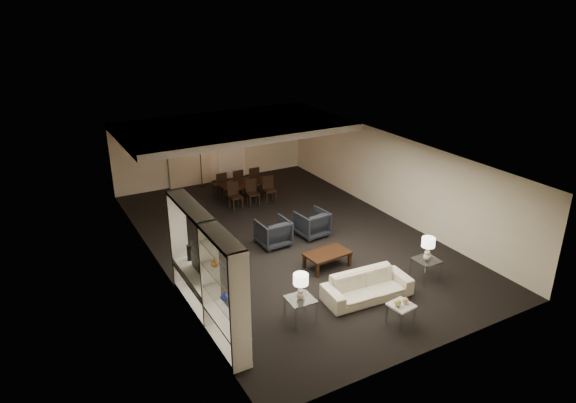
% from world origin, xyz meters
% --- Properties ---
extents(floor, '(11.00, 11.00, 0.00)m').
position_xyz_m(floor, '(0.00, 0.00, 0.00)').
color(floor, black).
rests_on(floor, ground).
extents(ceiling, '(7.00, 11.00, 0.02)m').
position_xyz_m(ceiling, '(0.00, 0.00, 2.50)').
color(ceiling, silver).
rests_on(ceiling, ground).
extents(wall_back, '(7.00, 0.02, 2.50)m').
position_xyz_m(wall_back, '(0.00, 5.50, 1.25)').
color(wall_back, beige).
rests_on(wall_back, ground).
extents(wall_front, '(7.00, 0.02, 2.50)m').
position_xyz_m(wall_front, '(0.00, -5.50, 1.25)').
color(wall_front, beige).
rests_on(wall_front, ground).
extents(wall_left, '(0.02, 11.00, 2.50)m').
position_xyz_m(wall_left, '(-3.50, 0.00, 1.25)').
color(wall_left, beige).
rests_on(wall_left, ground).
extents(wall_right, '(0.02, 11.00, 2.50)m').
position_xyz_m(wall_right, '(3.50, 0.00, 1.25)').
color(wall_right, beige).
rests_on(wall_right, ground).
extents(ceiling_soffit, '(7.00, 4.00, 0.20)m').
position_xyz_m(ceiling_soffit, '(0.00, 3.50, 2.40)').
color(ceiling_soffit, silver).
rests_on(ceiling_soffit, ceiling).
extents(curtains, '(1.50, 0.12, 2.40)m').
position_xyz_m(curtains, '(-0.90, 5.42, 1.20)').
color(curtains, beige).
rests_on(curtains, wall_back).
extents(door, '(0.90, 0.05, 2.10)m').
position_xyz_m(door, '(0.70, 5.47, 1.05)').
color(door, silver).
rests_on(door, wall_back).
extents(painting, '(0.95, 0.04, 0.65)m').
position_xyz_m(painting, '(2.10, 5.46, 1.55)').
color(painting, '#142D38').
rests_on(painting, wall_back).
extents(media_unit, '(0.38, 3.40, 2.35)m').
position_xyz_m(media_unit, '(-3.31, -2.60, 1.18)').
color(media_unit, white).
rests_on(media_unit, wall_left).
extents(pendant_light, '(0.52, 0.52, 0.24)m').
position_xyz_m(pendant_light, '(0.30, 3.50, 1.92)').
color(pendant_light, '#D8591E').
rests_on(pendant_light, ceiling_soffit).
extents(sofa, '(2.03, 0.91, 0.58)m').
position_xyz_m(sofa, '(0.07, -3.45, 0.29)').
color(sofa, beige).
rests_on(sofa, floor).
extents(coffee_table, '(1.13, 0.72, 0.39)m').
position_xyz_m(coffee_table, '(0.07, -1.85, 0.19)').
color(coffee_table, black).
rests_on(coffee_table, floor).
extents(armchair_left, '(0.80, 0.82, 0.74)m').
position_xyz_m(armchair_left, '(-0.53, -0.15, 0.37)').
color(armchair_left, black).
rests_on(armchair_left, floor).
extents(armchair_right, '(0.85, 0.87, 0.74)m').
position_xyz_m(armchair_right, '(0.67, -0.15, 0.37)').
color(armchair_right, black).
rests_on(armchair_right, floor).
extents(side_table_left, '(0.56, 0.56, 0.51)m').
position_xyz_m(side_table_left, '(-1.63, -3.45, 0.25)').
color(side_table_left, white).
rests_on(side_table_left, floor).
extents(side_table_right, '(0.54, 0.54, 0.51)m').
position_xyz_m(side_table_right, '(1.77, -3.45, 0.25)').
color(side_table_right, white).
rests_on(side_table_right, floor).
extents(table_lamp_left, '(0.31, 0.31, 0.56)m').
position_xyz_m(table_lamp_left, '(-1.63, -3.45, 0.79)').
color(table_lamp_left, beige).
rests_on(table_lamp_left, side_table_left).
extents(table_lamp_right, '(0.33, 0.33, 0.56)m').
position_xyz_m(table_lamp_right, '(1.77, -3.45, 0.79)').
color(table_lamp_right, beige).
rests_on(table_lamp_right, side_table_right).
extents(marble_table, '(0.51, 0.51, 0.45)m').
position_xyz_m(marble_table, '(0.07, -4.55, 0.23)').
color(marble_table, silver).
rests_on(marble_table, floor).
extents(gold_gourd_a, '(0.14, 0.14, 0.14)m').
position_xyz_m(gold_gourd_a, '(-0.03, -4.55, 0.52)').
color(gold_gourd_a, '#D1C16E').
rests_on(gold_gourd_a, marble_table).
extents(gold_gourd_b, '(0.13, 0.13, 0.13)m').
position_xyz_m(gold_gourd_b, '(0.17, -4.55, 0.52)').
color(gold_gourd_b, '#E9BD7B').
rests_on(gold_gourd_b, marble_table).
extents(television, '(1.01, 0.13, 0.58)m').
position_xyz_m(television, '(-3.28, -1.94, 1.04)').
color(television, black).
rests_on(television, media_unit).
extents(vase_blue, '(0.16, 0.16, 0.16)m').
position_xyz_m(vase_blue, '(-3.31, -3.56, 1.14)').
color(vase_blue, '#223296').
rests_on(vase_blue, media_unit).
extents(vase_amber, '(0.17, 0.17, 0.18)m').
position_xyz_m(vase_amber, '(-3.31, -3.16, 1.65)').
color(vase_amber, '#AA7538').
rests_on(vase_amber, media_unit).
extents(floor_speaker, '(0.15, 0.15, 1.10)m').
position_xyz_m(floor_speaker, '(-3.17, -1.21, 0.55)').
color(floor_speaker, black).
rests_on(floor_speaker, floor).
extents(dining_table, '(1.67, 1.02, 0.56)m').
position_xyz_m(dining_table, '(0.21, 3.30, 0.28)').
color(dining_table, black).
rests_on(dining_table, floor).
extents(chair_nl, '(0.41, 0.41, 0.84)m').
position_xyz_m(chair_nl, '(-0.39, 2.65, 0.42)').
color(chair_nl, black).
rests_on(chair_nl, floor).
extents(chair_nm, '(0.42, 0.42, 0.84)m').
position_xyz_m(chair_nm, '(0.21, 2.65, 0.42)').
color(chair_nm, black).
rests_on(chair_nm, floor).
extents(chair_nr, '(0.44, 0.44, 0.84)m').
position_xyz_m(chair_nr, '(0.81, 2.65, 0.42)').
color(chair_nr, black).
rests_on(chair_nr, floor).
extents(chair_fl, '(0.42, 0.42, 0.84)m').
position_xyz_m(chair_fl, '(-0.39, 3.95, 0.42)').
color(chair_fl, black).
rests_on(chair_fl, floor).
extents(chair_fm, '(0.41, 0.41, 0.84)m').
position_xyz_m(chair_fm, '(0.21, 3.95, 0.42)').
color(chair_fm, black).
rests_on(chair_fm, floor).
extents(chair_fr, '(0.39, 0.39, 0.84)m').
position_xyz_m(chair_fr, '(0.81, 3.95, 0.42)').
color(chair_fr, black).
rests_on(chair_fr, floor).
extents(floor_lamp, '(0.27, 0.27, 1.59)m').
position_xyz_m(floor_lamp, '(-0.56, 5.20, 0.80)').
color(floor_lamp, black).
rests_on(floor_lamp, floor).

